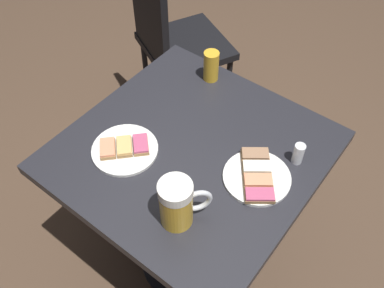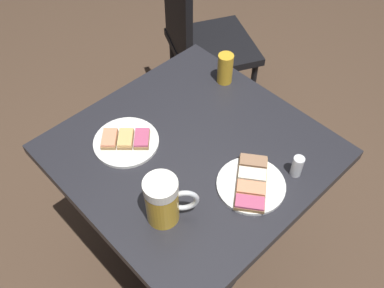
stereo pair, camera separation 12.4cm
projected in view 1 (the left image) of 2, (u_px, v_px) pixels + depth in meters
name	position (u px, v px, depth m)	size (l,w,h in m)	color
ground_plane	(192.00, 255.00, 1.83)	(6.00, 6.00, 0.00)	#4C3828
cafe_table	(192.00, 179.00, 1.41)	(0.73, 0.74, 0.72)	black
plate_near	(125.00, 149.00, 1.27)	(0.20, 0.20, 0.03)	white
plate_far	(257.00, 176.00, 1.20)	(0.19, 0.20, 0.03)	white
beer_mug	(178.00, 203.00, 1.07)	(0.11, 0.12, 0.15)	gold
beer_glass_small	(211.00, 66.00, 1.45)	(0.05, 0.05, 0.11)	gold
salt_shaker	(298.00, 154.00, 1.23)	(0.03, 0.03, 0.07)	silver
cafe_chair	(173.00, 39.00, 1.98)	(0.51, 0.51, 0.89)	black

